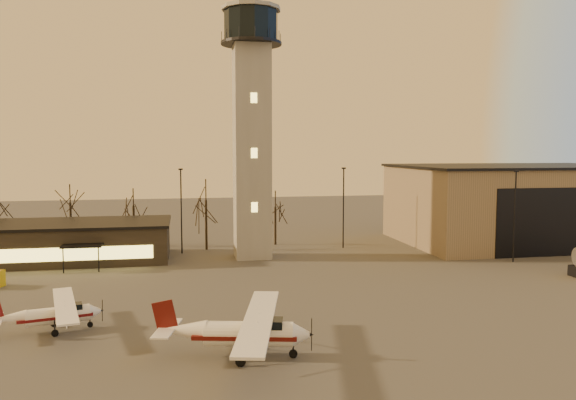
{
  "coord_description": "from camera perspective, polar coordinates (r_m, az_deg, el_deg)",
  "views": [
    {
      "loc": [
        -7.8,
        -33.45,
        12.46
      ],
      "look_at": [
        0.96,
        13.0,
        8.14
      ],
      "focal_mm": 35.0,
      "sensor_mm": 36.0,
      "label": 1
    }
  ],
  "objects": [
    {
      "name": "cessna_rear",
      "position": [
        42.24,
        -22.14,
        -11.02
      ],
      "size": [
        7.81,
        9.78,
        2.7
      ],
      "rotation": [
        0.0,
        0.0,
        0.23
      ],
      "color": "white",
      "rests_on": "ground"
    },
    {
      "name": "ground",
      "position": [
        36.54,
        2.38,
        -14.72
      ],
      "size": [
        220.0,
        220.0,
        0.0
      ],
      "primitive_type": "plane",
      "color": "#43403E",
      "rests_on": "ground"
    },
    {
      "name": "cessna_front",
      "position": [
        34.56,
        -3.72,
        -13.8
      ],
      "size": [
        10.13,
        12.71,
        3.5
      ],
      "rotation": [
        0.0,
        0.0,
        -0.22
      ],
      "color": "white",
      "rests_on": "ground"
    },
    {
      "name": "control_tower",
      "position": [
        64.04,
        -3.71,
        8.67
      ],
      "size": [
        6.8,
        6.8,
        32.6
      ],
      "color": "gray",
      "rests_on": "ground"
    },
    {
      "name": "tree_row",
      "position": [
        73.14,
        -15.26,
        -0.08
      ],
      "size": [
        37.2,
        9.2,
        8.8
      ],
      "color": "black",
      "rests_on": "ground"
    },
    {
      "name": "terminal",
      "position": [
        67.74,
        -22.69,
        -3.93
      ],
      "size": [
        25.4,
        12.2,
        4.3
      ],
      "color": "black",
      "rests_on": "ground"
    },
    {
      "name": "light_poles",
      "position": [
        65.36,
        -3.32,
        -0.98
      ],
      "size": [
        58.5,
        12.25,
        10.14
      ],
      "color": "black",
      "rests_on": "ground"
    },
    {
      "name": "hangar",
      "position": [
        80.73,
        22.23,
        -0.36
      ],
      "size": [
        30.6,
        20.6,
        10.3
      ],
      "color": "#897459",
      "rests_on": "ground"
    }
  ]
}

